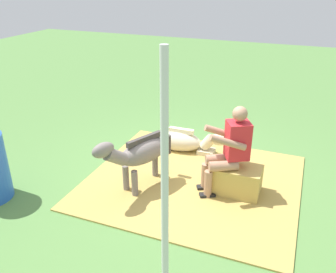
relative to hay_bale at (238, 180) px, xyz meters
The scene contains 7 objects.
ground_plane 0.94m from the hay_bale, ahead, with size 24.00×24.00×0.00m, color #568442.
hay_patch 0.70m from the hay_bale, ahead, with size 3.07×2.78×0.02m, color tan.
hay_bale is the anchor object (origin of this frame).
person_seated 0.52m from the hay_bale, 19.43° to the left, with size 0.72×0.60×1.30m.
pony_standing 1.43m from the hay_bale, 16.84° to the left, with size 0.75×1.26×0.93m.
pony_lying 1.51m from the hay_bale, 39.36° to the right, with size 1.33×0.41×0.42m.
tent_pole_left 2.50m from the hay_bale, 85.24° to the left, with size 0.06×0.06×2.47m, color silver.
Camera 1 is at (-1.58, 4.48, 2.89)m, focal length 38.14 mm.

